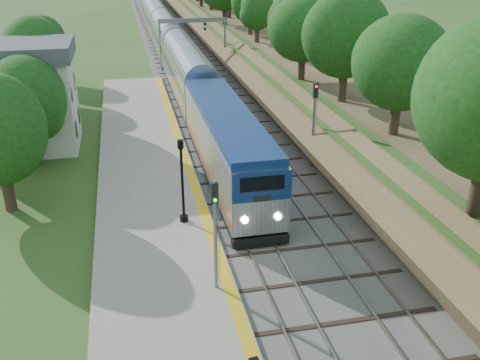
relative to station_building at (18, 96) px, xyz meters
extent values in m
cube|color=#4C4944|center=(16.00, 30.00, -4.03)|extent=(9.50, 170.00, 0.12)
cube|color=gray|center=(13.28, 30.00, -3.89)|extent=(0.08, 170.00, 0.16)
cube|color=gray|center=(14.72, 30.00, -3.89)|extent=(0.08, 170.00, 0.16)
cube|color=gray|center=(17.28, 30.00, -3.89)|extent=(0.08, 170.00, 0.16)
cube|color=gray|center=(18.72, 30.00, -3.89)|extent=(0.08, 170.00, 0.16)
cube|color=gray|center=(8.80, -14.00, -3.90)|extent=(6.40, 68.00, 0.38)
cube|color=gold|center=(11.65, -14.00, -3.70)|extent=(0.55, 68.00, 0.01)
cube|color=brown|center=(25.50, 30.00, -2.59)|extent=(9.00, 170.00, 3.00)
cube|color=brown|center=(21.60, 30.00, -2.79)|extent=(4.47, 170.00, 4.54)
cylinder|color=#332316|center=(24.00, -20.00, 0.22)|extent=(0.60, 0.60, 2.62)
sphere|color=#133E11|center=(24.00, -20.00, 3.79)|extent=(5.70, 5.70, 5.70)
cylinder|color=#332316|center=(24.00, 30.00, 0.22)|extent=(0.60, 0.60, 2.62)
cube|color=white|center=(0.00, 0.00, -0.69)|extent=(8.00, 6.00, 6.80)
cube|color=#4A4C51|center=(0.00, 0.00, 3.31)|extent=(8.60, 6.60, 1.20)
cube|color=black|center=(4.01, -1.80, -2.29)|extent=(0.05, 1.10, 1.30)
cube|color=black|center=(4.01, 1.80, -2.29)|extent=(0.05, 1.10, 1.30)
cube|color=black|center=(4.01, -1.80, 0.51)|extent=(0.05, 1.10, 1.30)
cube|color=black|center=(4.01, 1.80, 0.51)|extent=(0.05, 1.10, 1.30)
cylinder|color=slate|center=(12.50, 25.00, -0.99)|extent=(0.24, 0.24, 6.20)
cylinder|color=slate|center=(20.50, 25.00, -0.99)|extent=(0.24, 0.24, 6.20)
cube|color=slate|center=(16.50, 25.00, 1.86)|extent=(8.40, 0.25, 0.50)
cube|color=black|center=(14.00, 24.85, 1.11)|extent=(0.30, 0.20, 0.90)
cube|color=black|center=(18.00, 24.85, 1.11)|extent=(0.30, 0.20, 0.90)
cylinder|color=#332316|center=(2.00, -4.00, -2.86)|extent=(0.60, 0.60, 2.45)
sphere|color=#133E11|center=(2.00, -4.00, 0.46)|extent=(5.32, 5.32, 5.32)
cylinder|color=#332316|center=(2.00, 12.00, -2.86)|extent=(0.60, 0.60, 2.45)
sphere|color=#133E11|center=(2.00, 12.00, 0.46)|extent=(5.32, 5.32, 5.32)
cube|color=black|center=(14.00, -9.35, -3.50)|extent=(2.81, 17.61, 0.61)
cube|color=#B7BAC1|center=(14.00, -9.35, -1.47)|extent=(3.06, 18.35, 3.47)
cube|color=navy|center=(14.00, -9.35, 0.49)|extent=(2.94, 17.61, 0.45)
cube|color=navy|center=(14.00, -18.55, -0.50)|extent=(3.03, 0.10, 1.53)
cube|color=black|center=(14.00, -18.59, -0.29)|extent=(2.24, 0.06, 0.76)
cube|color=#A31C0F|center=(14.00, -9.35, -2.64)|extent=(3.08, 17.98, 0.10)
cube|color=#B7BAC1|center=(14.00, 10.62, -1.82)|extent=(3.06, 20.38, 3.97)
cube|color=#B7BAC1|center=(14.00, 31.60, -1.82)|extent=(3.06, 20.38, 3.97)
cube|color=#B7BAC1|center=(14.00, 52.59, -1.82)|extent=(3.06, 20.38, 3.97)
cube|color=#B7BAC1|center=(14.00, 73.57, -1.82)|extent=(3.06, 20.38, 3.97)
cylinder|color=black|center=(10.43, -15.23, -3.55)|extent=(0.47, 0.47, 0.32)
cylinder|color=black|center=(10.43, -15.23, -1.46)|extent=(0.15, 0.15, 4.18)
cube|color=black|center=(10.43, -15.23, 0.85)|extent=(0.36, 0.36, 0.43)
cube|color=silver|center=(10.43, -15.23, 0.85)|extent=(0.26, 0.26, 0.32)
cylinder|color=slate|center=(11.10, -21.79, -1.09)|extent=(0.16, 0.16, 5.24)
cube|color=black|center=(11.10, -21.79, 0.99)|extent=(0.31, 0.20, 0.90)
cylinder|color=#0CE526|center=(11.10, -21.91, 0.99)|extent=(0.14, 0.05, 0.14)
cylinder|color=slate|center=(20.20, -8.63, -0.96)|extent=(0.17, 0.17, 6.03)
cube|color=black|center=(20.20, -8.63, 1.47)|extent=(0.33, 0.21, 0.97)
cylinder|color=#FF0C0C|center=(20.20, -8.75, 1.47)|extent=(0.16, 0.06, 0.16)
camera|label=1|loc=(7.87, -41.54, 10.46)|focal=40.00mm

